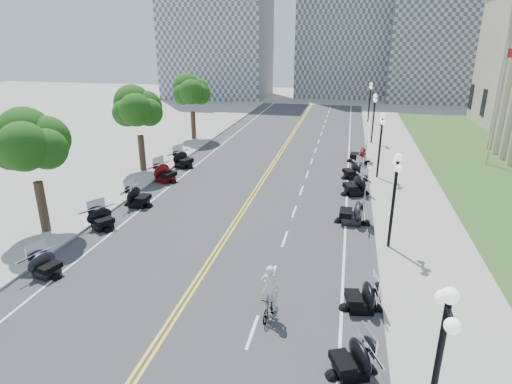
# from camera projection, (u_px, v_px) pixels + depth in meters

# --- Properties ---
(ground) EXTENTS (160.00, 160.00, 0.00)m
(ground) POSITION_uv_depth(u_px,v_px,m) (205.00, 269.00, 20.18)
(ground) COLOR gray
(road) EXTENTS (16.00, 90.00, 0.01)m
(road) POSITION_uv_depth(u_px,v_px,m) (252.00, 197.00, 29.38)
(road) COLOR #333335
(road) RESTS_ON ground
(centerline_yellow_a) EXTENTS (0.12, 90.00, 0.00)m
(centerline_yellow_a) POSITION_uv_depth(u_px,v_px,m) (250.00, 197.00, 29.40)
(centerline_yellow_a) COLOR yellow
(centerline_yellow_a) RESTS_ON road
(centerline_yellow_b) EXTENTS (0.12, 90.00, 0.00)m
(centerline_yellow_b) POSITION_uv_depth(u_px,v_px,m) (253.00, 197.00, 29.35)
(centerline_yellow_b) COLOR yellow
(centerline_yellow_b) RESTS_ON road
(edge_line_north) EXTENTS (0.12, 90.00, 0.00)m
(edge_line_north) POSITION_uv_depth(u_px,v_px,m) (346.00, 204.00, 28.10)
(edge_line_north) COLOR white
(edge_line_north) RESTS_ON road
(edge_line_south) EXTENTS (0.12, 90.00, 0.00)m
(edge_line_south) POSITION_uv_depth(u_px,v_px,m) (165.00, 190.00, 30.65)
(edge_line_south) COLOR white
(edge_line_south) RESTS_ON road
(lane_dash_5) EXTENTS (0.12, 2.00, 0.00)m
(lane_dash_5) POSITION_uv_depth(u_px,v_px,m) (252.00, 332.00, 15.86)
(lane_dash_5) COLOR white
(lane_dash_5) RESTS_ON road
(lane_dash_6) EXTENTS (0.12, 2.00, 0.00)m
(lane_dash_6) POSITION_uv_depth(u_px,v_px,m) (272.00, 276.00, 19.54)
(lane_dash_6) COLOR white
(lane_dash_6) RESTS_ON road
(lane_dash_7) EXTENTS (0.12, 2.00, 0.00)m
(lane_dash_7) POSITION_uv_depth(u_px,v_px,m) (285.00, 239.00, 23.22)
(lane_dash_7) COLOR white
(lane_dash_7) RESTS_ON road
(lane_dash_8) EXTENTS (0.12, 2.00, 0.00)m
(lane_dash_8) POSITION_uv_depth(u_px,v_px,m) (294.00, 211.00, 26.90)
(lane_dash_8) COLOR white
(lane_dash_8) RESTS_ON road
(lane_dash_9) EXTENTS (0.12, 2.00, 0.00)m
(lane_dash_9) POSITION_uv_depth(u_px,v_px,m) (301.00, 191.00, 30.58)
(lane_dash_9) COLOR white
(lane_dash_9) RESTS_ON road
(lane_dash_10) EXTENTS (0.12, 2.00, 0.00)m
(lane_dash_10) POSITION_uv_depth(u_px,v_px,m) (307.00, 174.00, 34.26)
(lane_dash_10) COLOR white
(lane_dash_10) RESTS_ON road
(lane_dash_11) EXTENTS (0.12, 2.00, 0.00)m
(lane_dash_11) POSITION_uv_depth(u_px,v_px,m) (312.00, 161.00, 37.94)
(lane_dash_11) COLOR white
(lane_dash_11) RESTS_ON road
(lane_dash_12) EXTENTS (0.12, 2.00, 0.00)m
(lane_dash_12) POSITION_uv_depth(u_px,v_px,m) (315.00, 150.00, 41.62)
(lane_dash_12) COLOR white
(lane_dash_12) RESTS_ON road
(lane_dash_13) EXTENTS (0.12, 2.00, 0.00)m
(lane_dash_13) POSITION_uv_depth(u_px,v_px,m) (319.00, 141.00, 45.30)
(lane_dash_13) COLOR white
(lane_dash_13) RESTS_ON road
(lane_dash_14) EXTENTS (0.12, 2.00, 0.00)m
(lane_dash_14) POSITION_uv_depth(u_px,v_px,m) (321.00, 134.00, 48.97)
(lane_dash_14) COLOR white
(lane_dash_14) RESTS_ON road
(lane_dash_15) EXTENTS (0.12, 2.00, 0.00)m
(lane_dash_15) POSITION_uv_depth(u_px,v_px,m) (324.00, 127.00, 52.65)
(lane_dash_15) COLOR white
(lane_dash_15) RESTS_ON road
(lane_dash_16) EXTENTS (0.12, 2.00, 0.00)m
(lane_dash_16) POSITION_uv_depth(u_px,v_px,m) (326.00, 121.00, 56.33)
(lane_dash_16) COLOR white
(lane_dash_16) RESTS_ON road
(lane_dash_17) EXTENTS (0.12, 2.00, 0.00)m
(lane_dash_17) POSITION_uv_depth(u_px,v_px,m) (327.00, 116.00, 60.01)
(lane_dash_17) COLOR white
(lane_dash_17) RESTS_ON road
(lane_dash_18) EXTENTS (0.12, 2.00, 0.00)m
(lane_dash_18) POSITION_uv_depth(u_px,v_px,m) (329.00, 112.00, 63.69)
(lane_dash_18) COLOR white
(lane_dash_18) RESTS_ON road
(lane_dash_19) EXTENTS (0.12, 2.00, 0.00)m
(lane_dash_19) POSITION_uv_depth(u_px,v_px,m) (330.00, 108.00, 67.37)
(lane_dash_19) COLOR white
(lane_dash_19) RESTS_ON road
(sidewalk_north) EXTENTS (5.00, 90.00, 0.15)m
(sidewalk_north) POSITION_uv_depth(u_px,v_px,m) (412.00, 208.00, 27.26)
(sidewalk_north) COLOR #9E9991
(sidewalk_north) RESTS_ON ground
(sidewalk_south) EXTENTS (5.00, 90.00, 0.15)m
(sidewalk_south) POSITION_uv_depth(u_px,v_px,m) (113.00, 186.00, 31.45)
(sidewalk_south) COLOR #9E9991
(sidewalk_south) RESTS_ON ground
(lawn) EXTENTS (9.00, 60.00, 0.10)m
(lawn) POSITION_uv_depth(u_px,v_px,m) (494.00, 178.00, 33.24)
(lawn) COLOR #356023
(lawn) RESTS_ON ground
(distant_block_a) EXTENTS (18.00, 14.00, 26.00)m
(distant_block_a) POSITION_uv_depth(u_px,v_px,m) (218.00, 22.00, 76.40)
(distant_block_a) COLOR gray
(distant_block_a) RESTS_ON ground
(distant_block_b) EXTENTS (16.00, 12.00, 30.00)m
(distant_block_b) POSITION_uv_depth(u_px,v_px,m) (344.00, 11.00, 76.86)
(distant_block_b) COLOR gray
(distant_block_b) RESTS_ON ground
(distant_block_c) EXTENTS (20.00, 14.00, 22.00)m
(distant_block_c) POSITION_uv_depth(u_px,v_px,m) (451.00, 34.00, 71.87)
(distant_block_c) COLOR gray
(distant_block_c) RESTS_ON ground
(street_lamp_1) EXTENTS (0.50, 1.20, 4.90)m
(street_lamp_1) POSITION_uv_depth(u_px,v_px,m) (435.00, 378.00, 10.23)
(street_lamp_1) COLOR black
(street_lamp_1) RESTS_ON sidewalk_north
(street_lamp_2) EXTENTS (0.50, 1.20, 4.90)m
(street_lamp_2) POSITION_uv_depth(u_px,v_px,m) (393.00, 202.00, 21.27)
(street_lamp_2) COLOR black
(street_lamp_2) RESTS_ON sidewalk_north
(street_lamp_3) EXTENTS (0.50, 1.20, 4.90)m
(street_lamp_3) POSITION_uv_depth(u_px,v_px,m) (380.00, 146.00, 32.31)
(street_lamp_3) COLOR black
(street_lamp_3) RESTS_ON sidewalk_north
(street_lamp_4) EXTENTS (0.50, 1.20, 4.90)m
(street_lamp_4) POSITION_uv_depth(u_px,v_px,m) (373.00, 119.00, 43.35)
(street_lamp_4) COLOR black
(street_lamp_4) RESTS_ON sidewalk_north
(street_lamp_5) EXTENTS (0.50, 1.20, 4.90)m
(street_lamp_5) POSITION_uv_depth(u_px,v_px,m) (369.00, 103.00, 54.38)
(street_lamp_5) COLOR black
(street_lamp_5) RESTS_ON sidewalk_north
(flagpole) EXTENTS (1.10, 0.20, 10.00)m
(flagpole) POSITION_uv_depth(u_px,v_px,m) (497.00, 107.00, 35.14)
(flagpole) COLOR silver
(flagpole) RESTS_ON ground
(tree_2) EXTENTS (4.80, 4.80, 9.20)m
(tree_2) POSITION_uv_depth(u_px,v_px,m) (32.00, 150.00, 22.41)
(tree_2) COLOR #235619
(tree_2) RESTS_ON sidewalk_south
(tree_3) EXTENTS (4.80, 4.80, 9.20)m
(tree_3) POSITION_uv_depth(u_px,v_px,m) (138.00, 113.00, 33.45)
(tree_3) COLOR #235619
(tree_3) RESTS_ON sidewalk_south
(tree_4) EXTENTS (4.80, 4.80, 9.20)m
(tree_4) POSITION_uv_depth(u_px,v_px,m) (192.00, 95.00, 44.48)
(tree_4) COLOR #235619
(tree_4) RESTS_ON sidewalk_south
(motorcycle_n_4) EXTENTS (2.47, 2.47, 1.30)m
(motorcycle_n_4) POSITION_uv_depth(u_px,v_px,m) (352.00, 358.00, 13.65)
(motorcycle_n_4) COLOR black
(motorcycle_n_4) RESTS_ON road
(motorcycle_n_5) EXTENTS (2.17, 2.17, 1.31)m
(motorcycle_n_5) POSITION_uv_depth(u_px,v_px,m) (361.00, 295.00, 16.97)
(motorcycle_n_5) COLOR black
(motorcycle_n_5) RESTS_ON road
(motorcycle_n_7) EXTENTS (2.30, 2.30, 1.56)m
(motorcycle_n_7) POSITION_uv_depth(u_px,v_px,m) (352.00, 211.00, 24.97)
(motorcycle_n_7) COLOR black
(motorcycle_n_7) RESTS_ON road
(motorcycle_n_8) EXTENTS (2.88, 2.88, 1.54)m
(motorcycle_n_8) POSITION_uv_depth(u_px,v_px,m) (355.00, 184.00, 29.57)
(motorcycle_n_8) COLOR black
(motorcycle_n_8) RESTS_ON road
(motorcycle_n_9) EXTENTS (2.67, 2.67, 1.39)m
(motorcycle_n_9) POSITION_uv_depth(u_px,v_px,m) (353.00, 170.00, 33.11)
(motorcycle_n_9) COLOR black
(motorcycle_n_9) RESTS_ON road
(motorcycle_n_10) EXTENTS (2.40, 2.40, 1.55)m
(motorcycle_n_10) POSITION_uv_depth(u_px,v_px,m) (359.00, 154.00, 37.36)
(motorcycle_n_10) COLOR #590A0C
(motorcycle_n_10) RESTS_ON road
(motorcycle_s_5) EXTENTS (2.18, 2.18, 1.24)m
(motorcycle_s_5) POSITION_uv_depth(u_px,v_px,m) (46.00, 264.00, 19.44)
(motorcycle_s_5) COLOR black
(motorcycle_s_5) RESTS_ON road
(motorcycle_s_6) EXTENTS (2.62, 2.62, 1.32)m
(motorcycle_s_6) POSITION_uv_depth(u_px,v_px,m) (102.00, 218.00, 24.30)
(motorcycle_s_6) COLOR black
(motorcycle_s_6) RESTS_ON road
(motorcycle_s_7) EXTENTS (2.11, 2.11, 1.46)m
(motorcycle_s_7) POSITION_uv_depth(u_px,v_px,m) (138.00, 196.00, 27.53)
(motorcycle_s_7) COLOR black
(motorcycle_s_7) RESTS_ON road
(motorcycle_s_8) EXTENTS (2.70, 2.70, 1.52)m
(motorcycle_s_8) POSITION_uv_depth(u_px,v_px,m) (165.00, 172.00, 32.31)
(motorcycle_s_8) COLOR #590A0C
(motorcycle_s_8) RESTS_ON road
(motorcycle_s_9) EXTENTS (2.78, 2.78, 1.50)m
(motorcycle_s_9) POSITION_uv_depth(u_px,v_px,m) (183.00, 159.00, 35.96)
(motorcycle_s_9) COLOR black
(motorcycle_s_9) RESTS_ON road
(bicycle) EXTENTS (0.64, 1.67, 0.98)m
(bicycle) POSITION_uv_depth(u_px,v_px,m) (269.00, 306.00, 16.59)
(bicycle) COLOR #A51414
(bicycle) RESTS_ON road
(cyclist_rider) EXTENTS (0.69, 0.45, 1.90)m
(cyclist_rider) POSITION_uv_depth(u_px,v_px,m) (270.00, 273.00, 16.10)
(cyclist_rider) COLOR white
(cyclist_rider) RESTS_ON bicycle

